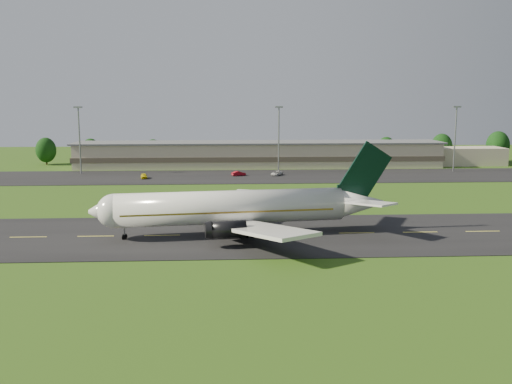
{
  "coord_description": "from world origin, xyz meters",
  "views": [
    {
      "loc": [
        -11.23,
        -93.65,
        22.88
      ],
      "look_at": [
        -5.8,
        8.0,
        6.0
      ],
      "focal_mm": 40.0,
      "sensor_mm": 36.0,
      "label": 1
    }
  ],
  "objects_px": {
    "service_vehicle_a": "(144,176)",
    "service_vehicle_b": "(239,173)",
    "service_vehicle_d": "(370,174)",
    "terminal": "(278,155)",
    "service_vehicle_c": "(277,173)",
    "light_mast_east": "(455,131)",
    "airliner": "(236,208)",
    "light_mast_centre": "(279,131)",
    "light_mast_west": "(79,132)"
  },
  "relations": [
    {
      "from": "airliner",
      "to": "light_mast_west",
      "type": "xyz_separation_m",
      "value": [
        -45.37,
        79.9,
        8.08
      ]
    },
    {
      "from": "service_vehicle_a",
      "to": "service_vehicle_d",
      "type": "xyz_separation_m",
      "value": [
        65.82,
        2.2,
        -0.07
      ]
    },
    {
      "from": "light_mast_west",
      "to": "light_mast_east",
      "type": "xyz_separation_m",
      "value": [
        115.0,
        0.0,
        0.0
      ]
    },
    {
      "from": "light_mast_west",
      "to": "service_vehicle_b",
      "type": "distance_m",
      "value": 49.51
    },
    {
      "from": "light_mast_east",
      "to": "service_vehicle_c",
      "type": "bearing_deg",
      "value": -173.25
    },
    {
      "from": "light_mast_centre",
      "to": "service_vehicle_a",
      "type": "xyz_separation_m",
      "value": [
        -39.61,
        -11.08,
        -11.92
      ]
    },
    {
      "from": "light_mast_west",
      "to": "light_mast_centre",
      "type": "bearing_deg",
      "value": 0.0
    },
    {
      "from": "light_mast_centre",
      "to": "service_vehicle_d",
      "type": "height_order",
      "value": "light_mast_centre"
    },
    {
      "from": "terminal",
      "to": "light_mast_centre",
      "type": "relative_size",
      "value": 7.13
    },
    {
      "from": "terminal",
      "to": "light_mast_west",
      "type": "distance_m",
      "value": 64.1
    },
    {
      "from": "terminal",
      "to": "service_vehicle_b",
      "type": "distance_m",
      "value": 27.17
    },
    {
      "from": "terminal",
      "to": "light_mast_east",
      "type": "bearing_deg",
      "value": -16.8
    },
    {
      "from": "airliner",
      "to": "service_vehicle_c",
      "type": "xyz_separation_m",
      "value": [
        13.51,
        73.25,
        -3.92
      ]
    },
    {
      "from": "airliner",
      "to": "light_mast_west",
      "type": "bearing_deg",
      "value": 112.76
    },
    {
      "from": "light_mast_west",
      "to": "light_mast_centre",
      "type": "distance_m",
      "value": 60.0
    },
    {
      "from": "service_vehicle_d",
      "to": "light_mast_west",
      "type": "bearing_deg",
      "value": 110.04
    },
    {
      "from": "terminal",
      "to": "service_vehicle_d",
      "type": "bearing_deg",
      "value": -45.31
    },
    {
      "from": "light_mast_west",
      "to": "service_vehicle_d",
      "type": "relative_size",
      "value": 4.53
    },
    {
      "from": "terminal",
      "to": "service_vehicle_a",
      "type": "xyz_separation_m",
      "value": [
        -41.02,
        -27.27,
        -3.17
      ]
    },
    {
      "from": "terminal",
      "to": "service_vehicle_d",
      "type": "xyz_separation_m",
      "value": [
        24.8,
        -25.07,
        -3.24
      ]
    },
    {
      "from": "service_vehicle_a",
      "to": "terminal",
      "type": "bearing_deg",
      "value": 22.61
    },
    {
      "from": "service_vehicle_b",
      "to": "airliner",
      "type": "bearing_deg",
      "value": 156.13
    },
    {
      "from": "service_vehicle_d",
      "to": "airliner",
      "type": "bearing_deg",
      "value": 176.02
    },
    {
      "from": "service_vehicle_d",
      "to": "service_vehicle_b",
      "type": "bearing_deg",
      "value": 113.09
    },
    {
      "from": "airliner",
      "to": "service_vehicle_a",
      "type": "distance_m",
      "value": 73.31
    },
    {
      "from": "light_mast_east",
      "to": "service_vehicle_a",
      "type": "relative_size",
      "value": 4.8
    },
    {
      "from": "service_vehicle_a",
      "to": "service_vehicle_b",
      "type": "relative_size",
      "value": 1.02
    },
    {
      "from": "service_vehicle_c",
      "to": "service_vehicle_d",
      "type": "distance_m",
      "value": 27.42
    },
    {
      "from": "light_mast_centre",
      "to": "light_mast_east",
      "type": "bearing_deg",
      "value": 0.0
    },
    {
      "from": "service_vehicle_b",
      "to": "service_vehicle_c",
      "type": "distance_m",
      "value": 11.33
    },
    {
      "from": "terminal",
      "to": "airliner",
      "type": "bearing_deg",
      "value": -99.48
    },
    {
      "from": "airliner",
      "to": "service_vehicle_d",
      "type": "distance_m",
      "value": 82.01
    },
    {
      "from": "service_vehicle_a",
      "to": "service_vehicle_b",
      "type": "height_order",
      "value": "service_vehicle_a"
    },
    {
      "from": "terminal",
      "to": "light_mast_east",
      "type": "distance_m",
      "value": 56.67
    },
    {
      "from": "airliner",
      "to": "light_mast_centre",
      "type": "height_order",
      "value": "light_mast_centre"
    },
    {
      "from": "terminal",
      "to": "light_mast_west",
      "type": "relative_size",
      "value": 7.13
    },
    {
      "from": "light_mast_centre",
      "to": "service_vehicle_a",
      "type": "relative_size",
      "value": 4.8
    },
    {
      "from": "service_vehicle_a",
      "to": "service_vehicle_c",
      "type": "height_order",
      "value": "service_vehicle_a"
    },
    {
      "from": "light_mast_centre",
      "to": "light_mast_east",
      "type": "relative_size",
      "value": 1.0
    },
    {
      "from": "light_mast_west",
      "to": "service_vehicle_c",
      "type": "distance_m",
      "value": 60.45
    },
    {
      "from": "terminal",
      "to": "service_vehicle_c",
      "type": "xyz_separation_m",
      "value": [
        -2.53,
        -22.83,
        -3.25
      ]
    },
    {
      "from": "light_mast_west",
      "to": "light_mast_east",
      "type": "relative_size",
      "value": 1.0
    },
    {
      "from": "service_vehicle_d",
      "to": "light_mast_centre",
      "type": "bearing_deg",
      "value": 97.2
    },
    {
      "from": "light_mast_centre",
      "to": "service_vehicle_b",
      "type": "xyz_separation_m",
      "value": [
        -12.46,
        -6.97,
        -11.95
      ]
    },
    {
      "from": "service_vehicle_b",
      "to": "service_vehicle_d",
      "type": "distance_m",
      "value": 38.71
    },
    {
      "from": "light_mast_east",
      "to": "light_mast_centre",
      "type": "bearing_deg",
      "value": 180.0
    },
    {
      "from": "terminal",
      "to": "service_vehicle_c",
      "type": "relative_size",
      "value": 31.6
    },
    {
      "from": "airliner",
      "to": "light_mast_west",
      "type": "relative_size",
      "value": 2.52
    },
    {
      "from": "service_vehicle_c",
      "to": "light_mast_west",
      "type": "bearing_deg",
      "value": -154.57
    },
    {
      "from": "service_vehicle_c",
      "to": "service_vehicle_b",
      "type": "bearing_deg",
      "value": -146.51
    }
  ]
}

